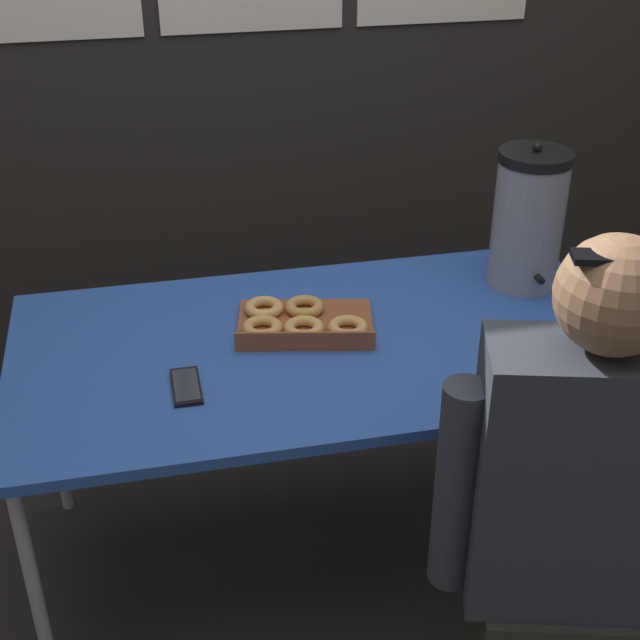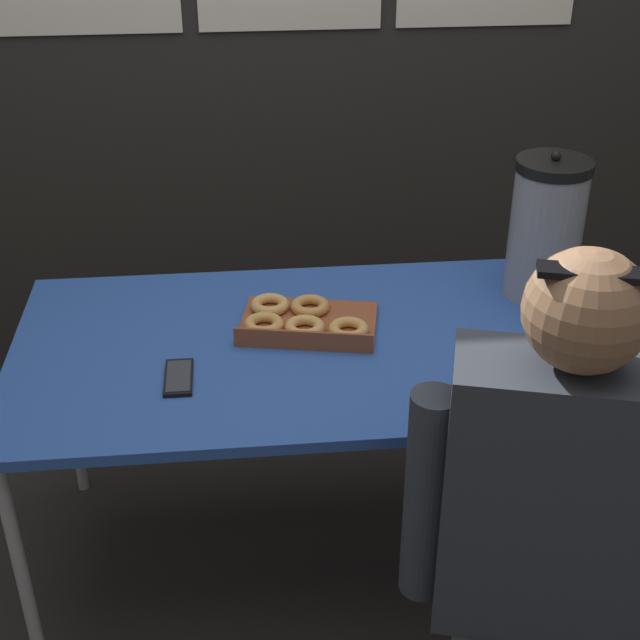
# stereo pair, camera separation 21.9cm
# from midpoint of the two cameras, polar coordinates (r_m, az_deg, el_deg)

# --- Properties ---
(ground_plane) EXTENTS (12.00, 12.00, 0.00)m
(ground_plane) POSITION_cam_midpoint_polar(r_m,az_deg,el_deg) (2.67, 2.64, -14.76)
(ground_plane) COLOR #2D2B28
(back_wall) EXTENTS (6.00, 0.11, 2.61)m
(back_wall) POSITION_cam_midpoint_polar(r_m,az_deg,el_deg) (3.04, 0.17, 19.20)
(back_wall) COLOR #282623
(back_wall) RESTS_ON ground
(folding_table) EXTENTS (1.55, 0.82, 0.72)m
(folding_table) POSITION_cam_midpoint_polar(r_m,az_deg,el_deg) (2.24, 3.04, -2.30)
(folding_table) COLOR #2D56B2
(folding_table) RESTS_ON ground
(donut_box) EXTENTS (0.38, 0.30, 0.05)m
(donut_box) POSITION_cam_midpoint_polar(r_m,az_deg,el_deg) (2.26, 1.71, -0.16)
(donut_box) COLOR brown
(donut_box) RESTS_ON folding_table
(coffee_urn) EXTENTS (0.20, 0.22, 0.41)m
(coffee_urn) POSITION_cam_midpoint_polar(r_m,az_deg,el_deg) (2.45, 16.78, 5.53)
(coffee_urn) COLOR #939399
(coffee_urn) RESTS_ON folding_table
(cell_phone) EXTENTS (0.07, 0.15, 0.01)m
(cell_phone) POSITION_cam_midpoint_polar(r_m,az_deg,el_deg) (2.08, -6.07, -3.77)
(cell_phone) COLOR black
(cell_phone) RESTS_ON folding_table
(person_seated) EXTENTS (0.55, 0.31, 1.25)m
(person_seated) POSITION_cam_midpoint_polar(r_m,az_deg,el_deg) (1.90, 17.57, -13.99)
(person_seated) COLOR #33332D
(person_seated) RESTS_ON ground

